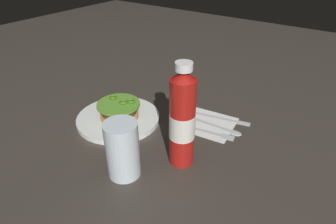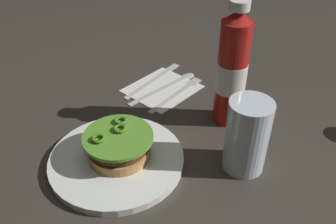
# 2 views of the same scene
# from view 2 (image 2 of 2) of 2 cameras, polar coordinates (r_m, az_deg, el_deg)

# --- Properties ---
(ground_plane) EXTENTS (3.00, 3.00, 0.00)m
(ground_plane) POSITION_cam_2_polar(r_m,az_deg,el_deg) (0.66, 10.59, -7.52)
(ground_plane) COLOR #38312B
(dinner_plate) EXTENTS (0.24, 0.24, 0.01)m
(dinner_plate) POSITION_cam_2_polar(r_m,az_deg,el_deg) (0.65, -8.19, -7.55)
(dinner_plate) COLOR white
(dinner_plate) RESTS_ON ground_plane
(burger_sandwich) EXTENTS (0.12, 0.12, 0.05)m
(burger_sandwich) POSITION_cam_2_polar(r_m,az_deg,el_deg) (0.63, -7.89, -5.31)
(burger_sandwich) COLOR tan
(burger_sandwich) RESTS_ON dinner_plate
(ketchup_bottle) EXTENTS (0.06, 0.06, 0.25)m
(ketchup_bottle) POSITION_cam_2_polar(r_m,az_deg,el_deg) (0.69, 10.19, 6.55)
(ketchup_bottle) COLOR #AE1813
(ketchup_bottle) RESTS_ON ground_plane
(water_glass) EXTENTS (0.07, 0.07, 0.13)m
(water_glass) POSITION_cam_2_polar(r_m,az_deg,el_deg) (0.61, 12.58, -3.71)
(water_glass) COLOR silver
(water_glass) RESTS_ON ground_plane
(napkin) EXTENTS (0.17, 0.15, 0.00)m
(napkin) POSITION_cam_2_polar(r_m,az_deg,el_deg) (0.84, -0.94, 3.80)
(napkin) COLOR white
(napkin) RESTS_ON ground_plane
(fork_utensil) EXTENTS (0.18, 0.05, 0.00)m
(fork_utensil) POSITION_cam_2_polar(r_m,az_deg,el_deg) (0.83, 1.95, 3.51)
(fork_utensil) COLOR silver
(fork_utensil) RESTS_ON napkin
(spoon_utensil) EXTENTS (0.20, 0.03, 0.00)m
(spoon_utensil) POSITION_cam_2_polar(r_m,az_deg,el_deg) (0.86, 0.57, 4.74)
(spoon_utensil) COLOR silver
(spoon_utensil) RESTS_ON napkin
(butter_knife) EXTENTS (0.20, 0.06, 0.00)m
(butter_knife) POSITION_cam_2_polar(r_m,az_deg,el_deg) (0.88, -1.89, 5.66)
(butter_knife) COLOR silver
(butter_knife) RESTS_ON napkin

